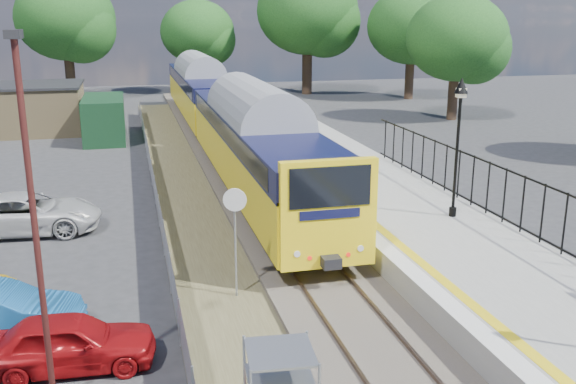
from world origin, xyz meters
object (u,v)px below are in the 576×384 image
object	(u,v)px
victorian_lamp_north	(459,115)
train	(220,108)
speed_sign	(235,223)
car_red	(69,342)
carpark_lamp	(32,206)
car_white	(26,213)

from	to	relation	value
victorian_lamp_north	train	world-z (taller)	victorian_lamp_north
train	speed_sign	bearing A→B (deg)	-97.07
victorian_lamp_north	car_red	distance (m)	13.56
carpark_lamp	car_white	size ratio (longest dim) A/B	1.42
speed_sign	carpark_lamp	xyz separation A→B (m)	(-4.32, -4.00, 1.95)
train	car_red	distance (m)	23.84
victorian_lamp_north	train	xyz separation A→B (m)	(-5.30, 17.46, -1.96)
train	carpark_lamp	world-z (taller)	carpark_lamp
speed_sign	car_red	world-z (taller)	speed_sign
carpark_lamp	car_white	xyz separation A→B (m)	(-1.92, 11.15, -3.38)
victorian_lamp_north	speed_sign	size ratio (longest dim) A/B	1.49
speed_sign	car_white	size ratio (longest dim) A/B	0.61
carpark_lamp	car_red	bearing A→B (deg)	80.09
car_red	car_white	xyz separation A→B (m)	(-2.15, 9.83, 0.08)
victorian_lamp_north	speed_sign	xyz separation A→B (m)	(-7.80, -2.71, -2.17)
carpark_lamp	speed_sign	bearing A→B (deg)	42.80
car_red	car_white	bearing A→B (deg)	15.58
victorian_lamp_north	carpark_lamp	bearing A→B (deg)	-151.03
victorian_lamp_north	car_white	distance (m)	15.16
carpark_lamp	car_white	distance (m)	11.81
car_red	victorian_lamp_north	bearing A→B (deg)	-62.36
train	carpark_lamp	size ratio (longest dim) A/B	5.70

